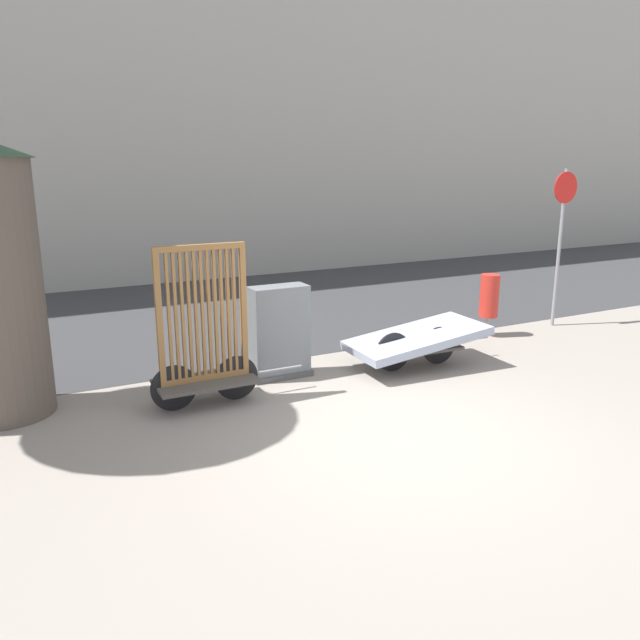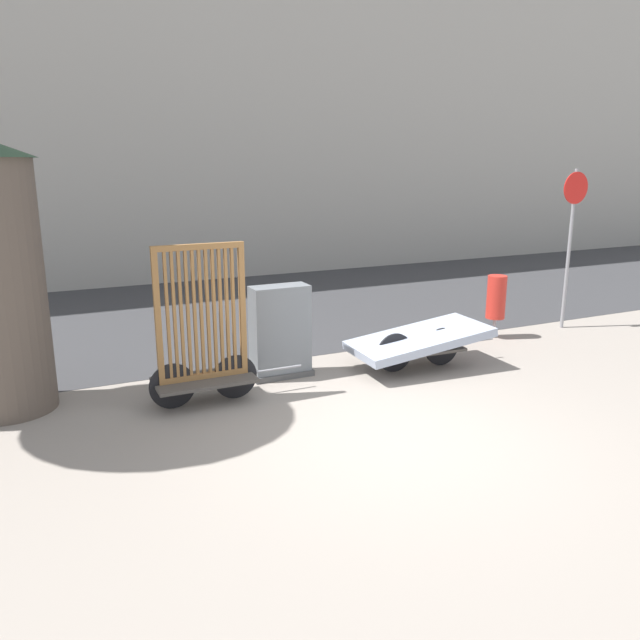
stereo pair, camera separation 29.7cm
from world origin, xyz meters
name	(u,v)px [view 1 (the left image)]	position (x,y,z in m)	size (l,w,h in m)	color
ground_plane	(396,434)	(0.00, 0.00, 0.00)	(60.00, 60.00, 0.00)	gray
road_strip	(212,312)	(0.00, 6.60, 0.00)	(56.00, 7.15, 0.01)	#38383A
building_facade	(133,23)	(0.00, 12.17, 6.38)	(48.00, 4.00, 12.77)	#B2ADA3
bike_cart_with_bedframe	(205,348)	(-1.59, 1.84, 0.74)	(2.00, 0.68, 2.01)	#4C4742
bike_cart_with_mattress	(417,340)	(1.60, 1.84, 0.42)	(2.33, 1.14, 0.63)	#4C4742
utility_cabinet	(279,335)	(-0.36, 2.39, 0.61)	(0.87, 0.42, 1.30)	#4C4C4C
trash_bin	(489,296)	(3.72, 2.68, 0.71)	(0.32, 0.32, 1.09)	gray
sign_post	(562,227)	(5.31, 2.67, 1.83)	(0.55, 0.06, 2.84)	gray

